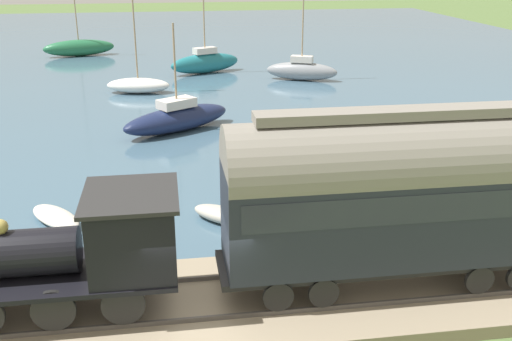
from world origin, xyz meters
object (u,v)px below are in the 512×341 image
at_px(sailboat_white, 138,85).
at_px(rowboat_off_pier, 486,216).
at_px(sailboat_green, 79,48).
at_px(rowboat_mid_harbor, 56,217).
at_px(sailboat_gray, 302,70).
at_px(sailboat_navy, 177,118).
at_px(rowboat_near_shore, 223,215).
at_px(sailboat_teal, 205,62).
at_px(steam_locomotive, 82,245).
at_px(passenger_coach, 396,189).

xyz_separation_m(sailboat_white, rowboat_off_pier, (-22.00, -12.30, -0.31)).
bearing_deg(sailboat_green, rowboat_mid_harbor, 171.99).
xyz_separation_m(sailboat_white, sailboat_gray, (2.40, -11.41, 0.19)).
relative_size(sailboat_gray, sailboat_navy, 1.49).
height_order(sailboat_gray, rowboat_near_shore, sailboat_gray).
relative_size(sailboat_teal, rowboat_near_shore, 3.98).
bearing_deg(sailboat_teal, rowboat_mid_harbor, 140.42).
bearing_deg(sailboat_navy, rowboat_off_pier, -174.68).
xyz_separation_m(sailboat_gray, rowboat_near_shore, (-22.99, 7.95, -0.48)).
bearing_deg(sailboat_green, sailboat_navy, -176.04).
distance_m(sailboat_gray, rowboat_near_shore, 24.33).
xyz_separation_m(steam_locomotive, sailboat_teal, (32.06, -5.21, -1.30)).
distance_m(sailboat_white, rowboat_mid_harbor, 19.83).
xyz_separation_m(sailboat_navy, rowboat_mid_harbor, (-10.45, 4.44, -0.50)).
bearing_deg(sailboat_teal, passenger_coach, 160.05).
xyz_separation_m(sailboat_green, rowboat_near_shore, (-36.30, -9.06, -0.48)).
relative_size(passenger_coach, sailboat_white, 0.99).
bearing_deg(sailboat_white, sailboat_navy, -156.19).
bearing_deg(rowboat_off_pier, rowboat_near_shore, 92.79).
relative_size(sailboat_green, sailboat_navy, 1.51).
height_order(steam_locomotive, sailboat_teal, sailboat_teal).
distance_m(sailboat_teal, rowboat_off_pier, 29.15).
distance_m(sailboat_green, sailboat_navy, 26.17).
bearing_deg(sailboat_green, sailboat_teal, -146.04).
bearing_deg(sailboat_green, rowboat_off_pier, -168.13).
relative_size(passenger_coach, rowboat_near_shore, 3.88).
height_order(steam_locomotive, passenger_coach, passenger_coach).
distance_m(sailboat_white, rowboat_off_pier, 25.20).
bearing_deg(rowboat_mid_harbor, sailboat_teal, 39.17).
height_order(sailboat_gray, sailboat_teal, sailboat_teal).
relative_size(sailboat_gray, rowboat_near_shore, 3.94).
bearing_deg(sailboat_teal, rowboat_near_shore, 152.65).
bearing_deg(sailboat_teal, sailboat_green, 23.01).
relative_size(sailboat_white, sailboat_navy, 1.48).
height_order(passenger_coach, rowboat_mid_harbor, passenger_coach).
bearing_deg(rowboat_off_pier, sailboat_teal, 26.69).
height_order(passenger_coach, sailboat_white, sailboat_white).
height_order(sailboat_white, sailboat_teal, sailboat_teal).
relative_size(sailboat_gray, sailboat_teal, 0.99).
height_order(steam_locomotive, rowboat_off_pier, steam_locomotive).
height_order(sailboat_white, rowboat_mid_harbor, sailboat_white).
xyz_separation_m(sailboat_white, sailboat_navy, (-9.26, -2.26, 0.14)).
distance_m(sailboat_white, sailboat_gray, 11.66).
bearing_deg(steam_locomotive, rowboat_off_pier, -72.91).
xyz_separation_m(sailboat_teal, sailboat_navy, (-15.42, 2.54, -0.13)).
bearing_deg(steam_locomotive, rowboat_near_shore, -36.09).
relative_size(passenger_coach, sailboat_gray, 0.98).
height_order(passenger_coach, sailboat_gray, sailboat_gray).
height_order(sailboat_green, rowboat_off_pier, sailboat_green).
distance_m(steam_locomotive, passenger_coach, 7.81).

